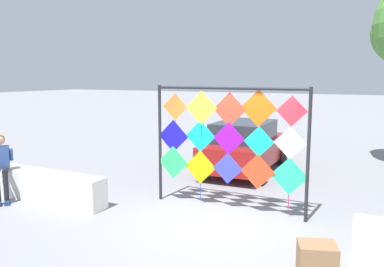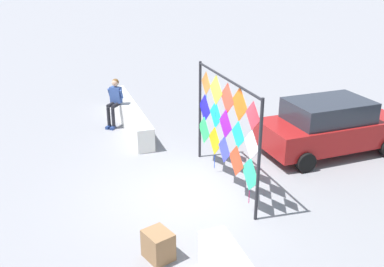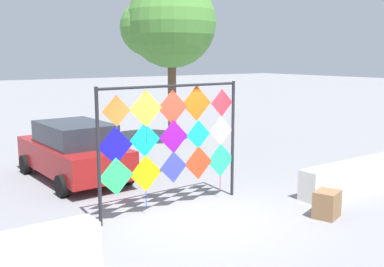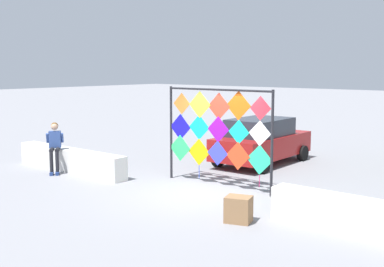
{
  "view_description": "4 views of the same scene",
  "coord_description": "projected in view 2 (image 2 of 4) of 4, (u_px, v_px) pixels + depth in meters",
  "views": [
    {
      "loc": [
        2.92,
        -6.76,
        2.89
      ],
      "look_at": [
        -0.61,
        0.19,
        1.76
      ],
      "focal_mm": 36.86,
      "sensor_mm": 36.0,
      "label": 1
    },
    {
      "loc": [
        8.7,
        -2.85,
        5.18
      ],
      "look_at": [
        -0.48,
        0.28,
        1.3
      ],
      "focal_mm": 41.34,
      "sensor_mm": 36.0,
      "label": 2
    },
    {
      "loc": [
        -5.23,
        -6.89,
        3.23
      ],
      "look_at": [
        -0.15,
        0.28,
        1.74
      ],
      "focal_mm": 42.44,
      "sensor_mm": 36.0,
      "label": 3
    },
    {
      "loc": [
        7.96,
        -9.71,
        3.25
      ],
      "look_at": [
        -0.7,
        0.57,
        1.46
      ],
      "focal_mm": 46.93,
      "sensor_mm": 36.0,
      "label": 4
    }
  ],
  "objects": [
    {
      "name": "plaza_ledge_left",
      "position": [
        130.0,
        115.0,
        14.48
      ],
      "size": [
        4.76,
        0.5,
        0.71
      ],
      "primitive_type": "cube",
      "color": "silver",
      "rests_on": "ground"
    },
    {
      "name": "cardboard_box_large",
      "position": [
        158.0,
        245.0,
        8.08
      ],
      "size": [
        0.64,
        0.58,
        0.55
      ],
      "primitive_type": "cube",
      "rotation": [
        0.0,
        0.0,
        0.33
      ],
      "color": "olive",
      "rests_on": "ground"
    },
    {
      "name": "ground",
      "position": [
        187.0,
        193.0,
        10.42
      ],
      "size": [
        120.0,
        120.0,
        0.0
      ],
      "primitive_type": "plane",
      "color": "gray"
    },
    {
      "name": "kite_display_rack",
      "position": [
        225.0,
        122.0,
        10.26
      ],
      "size": [
        3.43,
        0.12,
        2.69
      ],
      "color": "#232328",
      "rests_on": "ground"
    },
    {
      "name": "seated_vendor",
      "position": [
        114.0,
        99.0,
        14.26
      ],
      "size": [
        0.74,
        0.72,
        1.55
      ],
      "color": "black",
      "rests_on": "ground"
    },
    {
      "name": "parked_car",
      "position": [
        330.0,
        126.0,
        12.36
      ],
      "size": [
        2.02,
        4.03,
        1.54
      ],
      "color": "maroon",
      "rests_on": "ground"
    }
  ]
}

